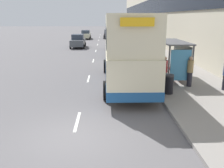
{
  "coord_description": "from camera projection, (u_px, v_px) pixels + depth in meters",
  "views": [
    {
      "loc": [
        1.16,
        -8.07,
        4.15
      ],
      "look_at": [
        2.0,
        21.92,
        -3.94
      ],
      "focal_mm": 40.0,
      "sensor_mm": 36.0,
      "label": 1
    }
  ],
  "objects": [
    {
      "name": "ground_plane",
      "position": [
        73.0,
        138.0,
        8.83
      ],
      "size": [
        220.0,
        220.0,
        0.0
      ],
      "primitive_type": "plane",
      "color": "#5B595B"
    },
    {
      "name": "pavement",
      "position": [
        134.0,
        40.0,
        46.15
      ],
      "size": [
        5.0,
        93.0,
        0.14
      ],
      "color": "gray",
      "rests_on": "ground_plane"
    },
    {
      "name": "terrace_facade",
      "position": [
        157.0,
        3.0,
        44.58
      ],
      "size": [
        3.1,
        93.0,
        13.06
      ],
      "color": "beige",
      "rests_on": "ground_plane"
    },
    {
      "name": "lane_mark_0",
      "position": [
        77.0,
        121.0,
        10.21
      ],
      "size": [
        0.12,
        2.0,
        0.01
      ],
      "color": "silver",
      "rests_on": "ground_plane"
    },
    {
      "name": "lane_mark_1",
      "position": [
        89.0,
        79.0,
        17.29
      ],
      "size": [
        0.12,
        2.0,
        0.01
      ],
      "color": "silver",
      "rests_on": "ground_plane"
    },
    {
      "name": "lane_mark_2",
      "position": [
        93.0,
        61.0,
        24.37
      ],
      "size": [
        0.12,
        2.0,
        0.01
      ],
      "color": "silver",
      "rests_on": "ground_plane"
    },
    {
      "name": "lane_mark_3",
      "position": [
        96.0,
        51.0,
        31.45
      ],
      "size": [
        0.12,
        2.0,
        0.01
      ],
      "color": "silver",
      "rests_on": "ground_plane"
    },
    {
      "name": "lane_mark_4",
      "position": [
        97.0,
        45.0,
        38.53
      ],
      "size": [
        0.12,
        2.0,
        0.01
      ],
      "color": "silver",
      "rests_on": "ground_plane"
    },
    {
      "name": "lane_mark_5",
      "position": [
        99.0,
        40.0,
        45.62
      ],
      "size": [
        0.12,
        2.0,
        0.01
      ],
      "color": "silver",
      "rests_on": "ground_plane"
    },
    {
      "name": "lane_mark_6",
      "position": [
        99.0,
        37.0,
        52.7
      ],
      "size": [
        0.12,
        2.0,
        0.01
      ],
      "color": "silver",
      "rests_on": "ground_plane"
    },
    {
      "name": "lane_mark_7",
      "position": [
        100.0,
        35.0,
        59.78
      ],
      "size": [
        0.12,
        2.0,
        0.01
      ],
      "color": "silver",
      "rests_on": "ground_plane"
    },
    {
      "name": "bus_shelter",
      "position": [
        176.0,
        53.0,
        16.13
      ],
      "size": [
        1.6,
        4.2,
        2.48
      ],
      "color": "#4C4C51",
      "rests_on": "ground_plane"
    },
    {
      "name": "double_decker_bus_near",
      "position": [
        126.0,
        48.0,
        15.39
      ],
      "size": [
        2.85,
        10.12,
        4.3
      ],
      "color": "beige",
      "rests_on": "ground_plane"
    },
    {
      "name": "double_decker_bus_ahead",
      "position": [
        118.0,
        34.0,
        28.66
      ],
      "size": [
        2.85,
        10.91,
        4.3
      ],
      "color": "beige",
      "rests_on": "ground_plane"
    },
    {
      "name": "car_0",
      "position": [
        86.0,
        35.0,
        48.46
      ],
      "size": [
        1.9,
        4.54,
        1.67
      ],
      "rotation": [
        0.0,
        0.0,
        3.14
      ],
      "color": "#B7B799",
      "rests_on": "ground_plane"
    },
    {
      "name": "car_1",
      "position": [
        111.0,
        29.0,
        70.65
      ],
      "size": [
        2.05,
        3.84,
        1.66
      ],
      "color": "navy",
      "rests_on": "ground_plane"
    },
    {
      "name": "car_2",
      "position": [
        108.0,
        34.0,
        49.54
      ],
      "size": [
        1.96,
        4.13,
        1.73
      ],
      "color": "black",
      "rests_on": "ground_plane"
    },
    {
      "name": "car_3",
      "position": [
        78.0,
        41.0,
        34.65
      ],
      "size": [
        1.99,
        4.23,
        1.83
      ],
      "rotation": [
        0.0,
        0.0,
        3.14
      ],
      "color": "#4C5156",
      "rests_on": "ground_plane"
    },
    {
      "name": "pedestrian_at_shelter",
      "position": [
        149.0,
        56.0,
        20.58
      ],
      "size": [
        0.33,
        0.33,
        1.69
      ],
      "color": "#23232D",
      "rests_on": "ground_plane"
    },
    {
      "name": "pedestrian_1",
      "position": [
        164.0,
        71.0,
        14.75
      ],
      "size": [
        0.35,
        0.35,
        1.78
      ],
      "color": "#23232D",
      "rests_on": "ground_plane"
    },
    {
      "name": "pedestrian_2",
      "position": [
        190.0,
        71.0,
        14.66
      ],
      "size": [
        0.36,
        0.36,
        1.79
      ],
      "color": "#23232D",
      "rests_on": "ground_plane"
    },
    {
      "name": "pedestrian_3",
      "position": [
        155.0,
        58.0,
        19.84
      ],
      "size": [
        0.32,
        0.32,
        1.62
      ],
      "color": "#23232D",
      "rests_on": "ground_plane"
    },
    {
      "name": "litter_bin",
      "position": [
        168.0,
        84.0,
        13.37
      ],
      "size": [
        0.55,
        0.55,
        1.05
      ],
      "color": "black",
      "rests_on": "ground_plane"
    }
  ]
}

